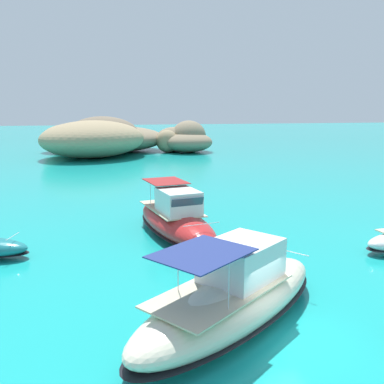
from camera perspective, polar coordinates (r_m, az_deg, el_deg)
ground_plane at (r=16.19m, az=12.29°, el=-18.73°), size 400.00×400.00×0.00m
islet_large at (r=76.95m, az=-12.32°, el=7.25°), size 29.16×33.64×6.68m
islet_small at (r=79.12m, az=-1.17°, el=7.22°), size 12.44×12.29×5.84m
motorboat_cream at (r=16.26m, az=5.71°, el=-14.15°), size 10.56×8.87×3.35m
motorboat_red at (r=26.68m, az=-2.23°, el=-3.86°), size 4.87×10.91×3.30m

